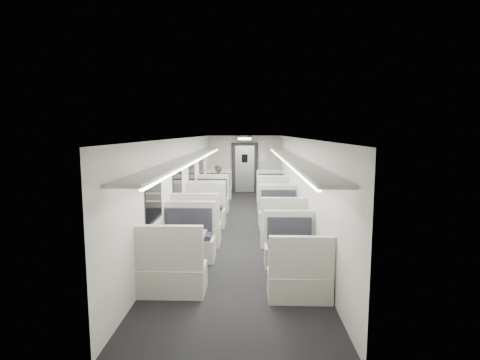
# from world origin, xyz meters

# --- Properties ---
(room) EXTENTS (3.24, 12.24, 2.64)m
(room) POSITION_xyz_m (0.00, 0.00, 1.20)
(room) COLOR black
(room) RESTS_ON ground
(booth_left_a) EXTENTS (1.01, 2.05, 1.10)m
(booth_left_a) POSITION_xyz_m (-1.00, 3.58, 0.37)
(booth_left_a) COLOR beige
(booth_left_a) RESTS_ON room
(booth_left_b) EXTENTS (1.08, 2.19, 1.17)m
(booth_left_b) POSITION_xyz_m (-1.00, 1.32, 0.39)
(booth_left_b) COLOR beige
(booth_left_b) RESTS_ON room
(booth_left_c) EXTENTS (1.12, 2.28, 1.22)m
(booth_left_c) POSITION_xyz_m (-1.00, -0.67, 0.41)
(booth_left_c) COLOR beige
(booth_left_c) RESTS_ON room
(booth_left_d) EXTENTS (1.06, 2.16, 1.15)m
(booth_left_d) POSITION_xyz_m (-1.00, -3.31, 0.39)
(booth_left_d) COLOR beige
(booth_left_d) RESTS_ON room
(booth_right_a) EXTENTS (1.05, 2.13, 1.14)m
(booth_right_a) POSITION_xyz_m (1.00, 3.12, 0.38)
(booth_right_a) COLOR beige
(booth_right_a) RESTS_ON room
(booth_right_b) EXTENTS (1.06, 2.14, 1.15)m
(booth_right_b) POSITION_xyz_m (1.00, 1.32, 0.38)
(booth_right_b) COLOR beige
(booth_right_b) RESTS_ON room
(booth_right_c) EXTENTS (1.04, 2.12, 1.13)m
(booth_right_c) POSITION_xyz_m (1.00, -0.73, 0.38)
(booth_right_c) COLOR beige
(booth_right_c) RESTS_ON room
(booth_right_d) EXTENTS (0.96, 1.95, 1.04)m
(booth_right_d) POSITION_xyz_m (1.00, -3.54, 0.35)
(booth_right_d) COLOR beige
(booth_right_d) RESTS_ON room
(passenger) EXTENTS (0.62, 0.52, 1.47)m
(passenger) POSITION_xyz_m (-0.84, 2.70, 0.73)
(passenger) COLOR black
(passenger) RESTS_ON room
(window_a) EXTENTS (0.02, 1.18, 0.84)m
(window_a) POSITION_xyz_m (-1.49, 3.40, 1.35)
(window_a) COLOR black
(window_a) RESTS_ON room
(window_b) EXTENTS (0.02, 1.18, 0.84)m
(window_b) POSITION_xyz_m (-1.49, 1.20, 1.35)
(window_b) COLOR black
(window_b) RESTS_ON room
(window_c) EXTENTS (0.02, 1.18, 0.84)m
(window_c) POSITION_xyz_m (-1.49, -1.00, 1.35)
(window_c) COLOR black
(window_c) RESTS_ON room
(window_d) EXTENTS (0.02, 1.18, 0.84)m
(window_d) POSITION_xyz_m (-1.49, -3.20, 1.35)
(window_d) COLOR black
(window_d) RESTS_ON room
(luggage_rack_left) EXTENTS (0.46, 10.40, 0.09)m
(luggage_rack_left) POSITION_xyz_m (-1.24, -0.30, 1.92)
(luggage_rack_left) COLOR beige
(luggage_rack_left) RESTS_ON room
(luggage_rack_right) EXTENTS (0.46, 10.40, 0.09)m
(luggage_rack_right) POSITION_xyz_m (1.24, -0.30, 1.92)
(luggage_rack_right) COLOR beige
(luggage_rack_right) RESTS_ON room
(vestibule_door) EXTENTS (1.10, 0.13, 2.10)m
(vestibule_door) POSITION_xyz_m (0.00, 5.93, 1.04)
(vestibule_door) COLOR black
(vestibule_door) RESTS_ON room
(exit_sign) EXTENTS (0.62, 0.12, 0.16)m
(exit_sign) POSITION_xyz_m (0.00, 5.44, 2.28)
(exit_sign) COLOR black
(exit_sign) RESTS_ON room
(wall_notice) EXTENTS (0.32, 0.02, 0.40)m
(wall_notice) POSITION_xyz_m (0.75, 5.92, 1.50)
(wall_notice) COLOR white
(wall_notice) RESTS_ON room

